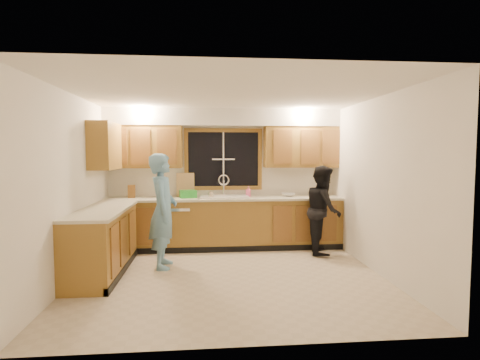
% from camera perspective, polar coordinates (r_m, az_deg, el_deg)
% --- Properties ---
extents(floor, '(4.20, 4.20, 0.00)m').
position_cam_1_polar(floor, '(5.35, -1.52, -14.51)').
color(floor, beige).
rests_on(floor, ground).
extents(ceiling, '(4.20, 4.20, 0.00)m').
position_cam_1_polar(ceiling, '(5.14, -1.57, 12.96)').
color(ceiling, white).
extents(wall_back, '(4.20, 0.00, 4.20)m').
position_cam_1_polar(wall_back, '(6.99, -2.54, 0.31)').
color(wall_back, white).
rests_on(wall_back, ground).
extents(wall_left, '(0.00, 3.80, 3.80)m').
position_cam_1_polar(wall_left, '(5.39, -24.44, -1.15)').
color(wall_left, white).
rests_on(wall_left, ground).
extents(wall_right, '(0.00, 3.80, 3.80)m').
position_cam_1_polar(wall_right, '(5.63, 20.30, -0.82)').
color(wall_right, white).
rests_on(wall_right, ground).
extents(base_cabinets_back, '(4.20, 0.60, 0.88)m').
position_cam_1_polar(base_cabinets_back, '(6.79, -2.40, -6.69)').
color(base_cabinets_back, olive).
rests_on(base_cabinets_back, ground).
extents(base_cabinets_left, '(0.60, 1.90, 0.88)m').
position_cam_1_polar(base_cabinets_left, '(5.75, -20.19, -8.89)').
color(base_cabinets_left, olive).
rests_on(base_cabinets_left, ground).
extents(countertop_back, '(4.20, 0.63, 0.04)m').
position_cam_1_polar(countertop_back, '(6.71, -2.40, -2.85)').
color(countertop_back, beige).
rests_on(countertop_back, base_cabinets_back).
extents(countertop_left, '(0.63, 1.90, 0.04)m').
position_cam_1_polar(countertop_left, '(5.67, -20.15, -4.36)').
color(countertop_left, beige).
rests_on(countertop_left, base_cabinets_left).
extents(upper_cabinets_left, '(1.35, 0.33, 0.75)m').
position_cam_1_polar(upper_cabinets_left, '(6.89, -14.45, 4.92)').
color(upper_cabinets_left, olive).
rests_on(upper_cabinets_left, wall_back).
extents(upper_cabinets_right, '(1.35, 0.33, 0.75)m').
position_cam_1_polar(upper_cabinets_right, '(7.02, 9.25, 4.97)').
color(upper_cabinets_right, olive).
rests_on(upper_cabinets_right, wall_back).
extents(upper_cabinets_return, '(0.33, 0.90, 0.75)m').
position_cam_1_polar(upper_cabinets_return, '(6.39, -19.87, 4.89)').
color(upper_cabinets_return, olive).
rests_on(upper_cabinets_return, wall_left).
extents(soffit, '(4.20, 0.35, 0.30)m').
position_cam_1_polar(soffit, '(6.83, -2.50, 9.46)').
color(soffit, silver).
rests_on(soffit, wall_back).
extents(window_frame, '(1.44, 0.03, 1.14)m').
position_cam_1_polar(window_frame, '(6.96, -2.54, 3.18)').
color(window_frame, black).
rests_on(window_frame, wall_back).
extents(sink, '(0.86, 0.52, 0.57)m').
position_cam_1_polar(sink, '(6.73, -2.41, -3.13)').
color(sink, white).
rests_on(sink, countertop_back).
extents(dishwasher, '(0.60, 0.56, 0.82)m').
position_cam_1_polar(dishwasher, '(6.80, -9.62, -6.99)').
color(dishwasher, silver).
rests_on(dishwasher, floor).
extents(stove, '(0.58, 0.75, 0.90)m').
position_cam_1_polar(stove, '(5.22, -21.83, -10.15)').
color(stove, silver).
rests_on(stove, floor).
extents(man, '(0.42, 0.63, 1.71)m').
position_cam_1_polar(man, '(5.71, -11.64, -4.61)').
color(man, '#69A1C7').
rests_on(man, floor).
extents(woman, '(0.71, 0.83, 1.50)m').
position_cam_1_polar(woman, '(6.55, 12.56, -4.41)').
color(woman, black).
rests_on(woman, floor).
extents(knife_block, '(0.14, 0.12, 0.23)m').
position_cam_1_polar(knife_block, '(6.92, -16.18, -1.68)').
color(knife_block, brown).
rests_on(knife_block, countertop_back).
extents(cutting_board, '(0.33, 0.14, 0.43)m').
position_cam_1_polar(cutting_board, '(6.92, -8.31, -0.71)').
color(cutting_board, tan).
rests_on(cutting_board, countertop_back).
extents(dish_crate, '(0.33, 0.31, 0.13)m').
position_cam_1_polar(dish_crate, '(6.74, -7.93, -2.11)').
color(dish_crate, green).
rests_on(dish_crate, countertop_back).
extents(soap_bottle, '(0.10, 0.10, 0.19)m').
position_cam_1_polar(soap_bottle, '(6.83, 1.27, -1.74)').
color(soap_bottle, '#F25C8E').
rests_on(soap_bottle, countertop_back).
extents(bowl, '(0.26, 0.26, 0.06)m').
position_cam_1_polar(bowl, '(6.92, 7.36, -2.25)').
color(bowl, silver).
rests_on(bowl, countertop_back).
extents(can_left, '(0.08, 0.08, 0.11)m').
position_cam_1_polar(can_left, '(6.62, -4.34, -2.29)').
color(can_left, beige).
rests_on(can_left, countertop_back).
extents(can_right, '(0.07, 0.07, 0.11)m').
position_cam_1_polar(can_right, '(6.61, -4.57, -2.30)').
color(can_right, beige).
rests_on(can_right, countertop_back).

